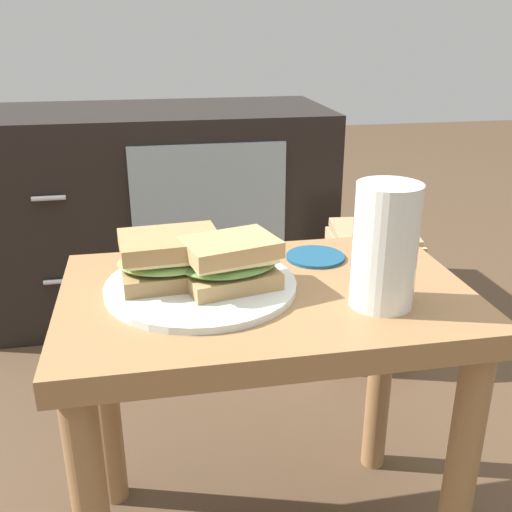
{
  "coord_description": "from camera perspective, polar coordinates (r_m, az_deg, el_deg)",
  "views": [
    {
      "loc": [
        -0.15,
        -0.73,
        0.8
      ],
      "look_at": [
        -0.01,
        0.0,
        0.51
      ],
      "focal_mm": 41.56,
      "sensor_mm": 36.0,
      "label": 1
    }
  ],
  "objects": [
    {
      "name": "beer_glass",
      "position": [
        0.76,
        12.3,
        0.85
      ],
      "size": [
        0.08,
        0.08,
        0.16
      ],
      "color": "silver",
      "rests_on": "side_table"
    },
    {
      "name": "plate",
      "position": [
        0.82,
        -5.31,
        -2.85
      ],
      "size": [
        0.26,
        0.26,
        0.01
      ],
      "primitive_type": "cylinder",
      "color": "silver",
      "rests_on": "side_table"
    },
    {
      "name": "coaster",
      "position": [
        0.93,
        5.74,
        -0.08
      ],
      "size": [
        0.09,
        0.09,
        0.01
      ],
      "primitive_type": "cylinder",
      "color": "navy",
      "rests_on": "side_table"
    },
    {
      "name": "side_table",
      "position": [
        0.86,
        0.93,
        -8.68
      ],
      "size": [
        0.56,
        0.36,
        0.46
      ],
      "color": "olive",
      "rests_on": "ground"
    },
    {
      "name": "sandwich_front",
      "position": [
        0.82,
        -8.22,
        -0.22
      ],
      "size": [
        0.15,
        0.12,
        0.07
      ],
      "color": "#9E7A4C",
      "rests_on": "plate"
    },
    {
      "name": "tv_cabinet",
      "position": [
        1.75,
        -9.29,
        4.35
      ],
      "size": [
        0.96,
        0.46,
        0.58
      ],
      "color": "black",
      "rests_on": "ground"
    },
    {
      "name": "paper_bag",
      "position": [
        1.5,
        10.85,
        -3.73
      ],
      "size": [
        0.22,
        0.19,
        0.35
      ],
      "color": "tan",
      "rests_on": "ground"
    },
    {
      "name": "sandwich_back",
      "position": [
        0.8,
        -2.52,
        -0.58
      ],
      "size": [
        0.15,
        0.12,
        0.07
      ],
      "color": "tan",
      "rests_on": "plate"
    }
  ]
}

